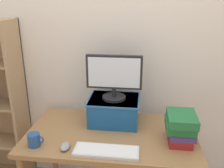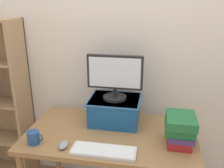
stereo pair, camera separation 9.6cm
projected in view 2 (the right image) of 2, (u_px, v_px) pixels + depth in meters
name	position (u px, v px, depth m)	size (l,w,h in m)	color
back_wall	(120.00, 49.00, 2.18)	(7.00, 0.08, 2.60)	beige
desk	(111.00, 142.00, 1.96)	(1.31, 0.74, 0.74)	#9E7042
riser_box	(114.00, 109.00, 2.07)	(0.42, 0.35, 0.21)	#195189
computer_monitor	(115.00, 76.00, 1.97)	(0.44, 0.19, 0.36)	black
keyboard	(103.00, 151.00, 1.69)	(0.44, 0.15, 0.02)	silver
computer_mouse	(64.00, 145.00, 1.75)	(0.06, 0.10, 0.04)	#99999E
book_stack	(180.00, 129.00, 1.76)	(0.21, 0.26, 0.22)	maroon
coffee_mug	(34.00, 137.00, 1.78)	(0.12, 0.09, 0.09)	#234C84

